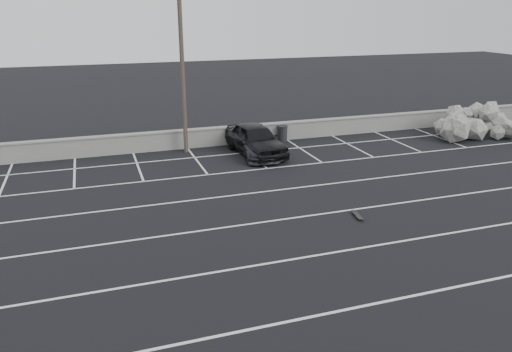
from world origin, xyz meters
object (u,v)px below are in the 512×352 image
object	(u,v)px
car_right	(257,144)
trash_bin	(282,134)
car_left	(256,139)
riprap_pile	(473,127)
utility_pole	(183,72)
skateboard	(358,216)

from	to	relation	value
car_right	trash_bin	world-z (taller)	car_right
car_right	car_left	bearing A→B (deg)	99.54
riprap_pile	car_right	bearing A→B (deg)	178.85
car_left	car_right	xyz separation A→B (m)	(0.01, -0.24, -0.20)
car_left	trash_bin	distance (m)	3.13
car_left	utility_pole	xyz separation A→B (m)	(-3.46, 1.63, 3.52)
riprap_pile	skateboard	size ratio (longest dim) A/B	7.85
car_left	riprap_pile	world-z (taller)	car_left
riprap_pile	skateboard	bearing A→B (deg)	-145.76
trash_bin	skateboard	bearing A→B (deg)	-96.99
car_left	utility_pole	bearing A→B (deg)	148.24
car_right	utility_pole	distance (m)	5.42
riprap_pile	skateboard	xyz separation A→B (m)	(-12.87, -8.76, -0.53)
skateboard	car_right	bearing A→B (deg)	105.09
utility_pole	trash_bin	size ratio (longest dim) A/B	9.15
trash_bin	riprap_pile	xyz separation A→B (m)	(11.48, -2.55, 0.12)
utility_pole	riprap_pile	world-z (taller)	utility_pole
utility_pole	skateboard	world-z (taller)	utility_pole
utility_pole	skateboard	distance (m)	12.53
riprap_pile	car_left	bearing A→B (deg)	177.84
trash_bin	riprap_pile	size ratio (longest dim) A/B	0.16
car_right	skateboard	world-z (taller)	car_right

